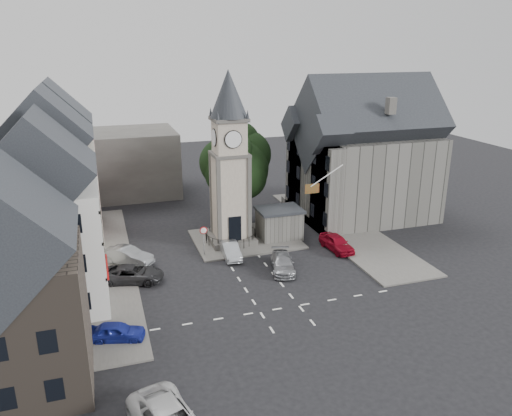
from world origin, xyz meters
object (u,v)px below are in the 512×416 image
object	(u,v)px
car_west_blue	(116,332)
pedestrian	(331,229)
clock_tower	(230,160)
stone_shelter	(279,223)
car_east_red	(337,243)

from	to	relation	value
car_west_blue	pedestrian	size ratio (longest dim) A/B	2.37
car_west_blue	clock_tower	bearing A→B (deg)	-24.28
car_west_blue	pedestrian	world-z (taller)	pedestrian
clock_tower	stone_shelter	world-z (taller)	clock_tower
car_west_blue	car_east_red	distance (m)	22.23
clock_tower	pedestrian	size ratio (longest dim) A/B	10.51
car_east_red	pedestrian	world-z (taller)	pedestrian
car_west_blue	car_east_red	size ratio (longest dim) A/B	0.85
stone_shelter	car_west_blue	distance (m)	21.18
stone_shelter	car_west_blue	xyz separation A→B (m)	(-16.30, -13.50, -0.92)
stone_shelter	car_east_red	bearing A→B (deg)	-48.14
car_west_blue	pedestrian	distance (m)	24.68
car_west_blue	car_east_red	world-z (taller)	car_east_red
stone_shelter	car_west_blue	bearing A→B (deg)	-140.37
clock_tower	car_west_blue	distance (m)	19.60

